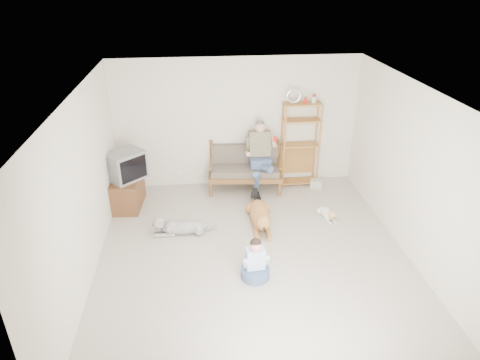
{
  "coord_description": "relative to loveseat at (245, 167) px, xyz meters",
  "views": [
    {
      "loc": [
        -0.82,
        -5.59,
        4.24
      ],
      "look_at": [
        -0.12,
        1.0,
        0.92
      ],
      "focal_mm": 32.0,
      "sensor_mm": 36.0,
      "label": 1
    }
  ],
  "objects": [
    {
      "name": "wall_front",
      "position": [
        -0.13,
        -5.19,
        0.86
      ],
      "size": [
        5.0,
        0.0,
        5.0
      ],
      "primitive_type": "plane",
      "rotation": [
        -1.57,
        0.0,
        0.0
      ],
      "color": "silver",
      "rests_on": "ground"
    },
    {
      "name": "shaggy_dog",
      "position": [
        -1.35,
        -1.6,
        -0.34
      ],
      "size": [
        1.18,
        0.3,
        0.35
      ],
      "rotation": [
        0.0,
        0.0,
        -1.55
      ],
      "color": "white",
      "rests_on": "ground"
    },
    {
      "name": "loveseat",
      "position": [
        0.0,
        0.0,
        0.0
      ],
      "size": [
        1.56,
        0.83,
        0.95
      ],
      "rotation": [
        0.0,
        0.0,
        -0.09
      ],
      "color": "brown",
      "rests_on": "ground"
    },
    {
      "name": "child",
      "position": [
        -0.18,
        -2.92,
        -0.24
      ],
      "size": [
        0.44,
        0.44,
        0.69
      ],
      "rotation": [
        0.0,
        0.0,
        0.11
      ],
      "color": "slate",
      "rests_on": "ground"
    },
    {
      "name": "etagere",
      "position": [
        1.18,
        0.11,
        0.44
      ],
      "size": [
        0.8,
        0.35,
        2.1
      ],
      "color": "#BD7E3B",
      "rests_on": "ground"
    },
    {
      "name": "book_stack",
      "position": [
        1.54,
        -0.12,
        -0.41
      ],
      "size": [
        0.29,
        0.25,
        0.16
      ],
      "primitive_type": "cube",
      "rotation": [
        0.0,
        0.0,
        -0.33
      ],
      "color": "silver",
      "rests_on": "ground"
    },
    {
      "name": "wall_back",
      "position": [
        -0.13,
        0.31,
        0.86
      ],
      "size": [
        5.0,
        0.0,
        5.0
      ],
      "primitive_type": "plane",
      "rotation": [
        1.57,
        0.0,
        0.0
      ],
      "color": "silver",
      "rests_on": "ground"
    },
    {
      "name": "floor",
      "position": [
        -0.13,
        -2.44,
        -0.49
      ],
      "size": [
        5.5,
        5.5,
        0.0
      ],
      "primitive_type": "plane",
      "color": "#BEB6A7",
      "rests_on": "ground"
    },
    {
      "name": "wall_outlet",
      "position": [
        -1.38,
        0.3,
        -0.19
      ],
      "size": [
        0.12,
        0.02,
        0.08
      ],
      "primitive_type": "cube",
      "color": "white",
      "rests_on": "ground"
    },
    {
      "name": "man",
      "position": [
        0.28,
        -0.22,
        0.2
      ],
      "size": [
        0.57,
        0.81,
        1.32
      ],
      "color": "slate",
      "rests_on": "loveseat"
    },
    {
      "name": "wall_right",
      "position": [
        2.37,
        -2.44,
        0.86
      ],
      "size": [
        0.0,
        5.5,
        5.5
      ],
      "primitive_type": "plane",
      "rotation": [
        1.57,
        0.0,
        -1.57
      ],
      "color": "silver",
      "rests_on": "ground"
    },
    {
      "name": "tv_stand",
      "position": [
        -2.35,
        -0.5,
        -0.19
      ],
      "size": [
        0.57,
        0.94,
        0.6
      ],
      "rotation": [
        0.0,
        0.0,
        -0.09
      ],
      "color": "brown",
      "rests_on": "ground"
    },
    {
      "name": "terrier",
      "position": [
        1.41,
        -1.39,
        -0.38
      ],
      "size": [
        0.26,
        0.64,
        0.24
      ],
      "rotation": [
        0.0,
        0.0,
        0.19
      ],
      "color": "white",
      "rests_on": "ground"
    },
    {
      "name": "crt_tv",
      "position": [
        -2.32,
        -0.51,
        0.39
      ],
      "size": [
        0.84,
        0.83,
        0.55
      ],
      "rotation": [
        0.0,
        0.0,
        -0.84
      ],
      "color": "slate",
      "rests_on": "tv_stand"
    },
    {
      "name": "wall_left",
      "position": [
        -2.63,
        -2.44,
        0.86
      ],
      "size": [
        0.0,
        5.5,
        5.5
      ],
      "primitive_type": "plane",
      "rotation": [
        1.57,
        0.0,
        1.57
      ],
      "color": "silver",
      "rests_on": "ground"
    },
    {
      "name": "ceiling",
      "position": [
        -0.13,
        -2.44,
        2.21
      ],
      "size": [
        5.5,
        5.5,
        0.0
      ],
      "primitive_type": "plane",
      "rotation": [
        3.14,
        0.0,
        0.0
      ],
      "color": "white",
      "rests_on": "ground"
    },
    {
      "name": "golden_retriever",
      "position": [
        0.12,
        -1.48,
        -0.31
      ],
      "size": [
        0.38,
        1.43,
        0.43
      ],
      "rotation": [
        0.0,
        0.0,
        -0.03
      ],
      "color": "#B97B40",
      "rests_on": "ground"
    }
  ]
}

